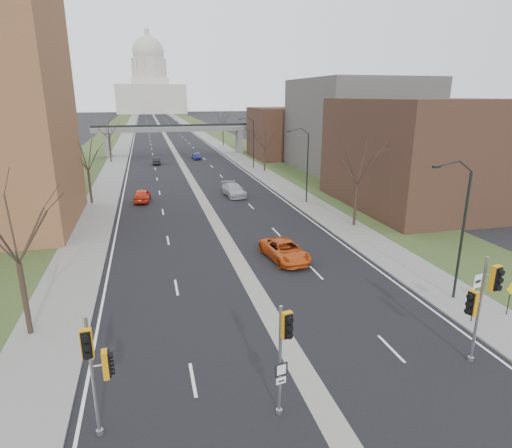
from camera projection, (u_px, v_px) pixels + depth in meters
name	position (u px, v px, depth m)	size (l,w,h in m)	color
ground	(313.00, 390.00, 18.59)	(700.00, 700.00, 0.00)	black
road_surface	(162.00, 130.00, 157.77)	(20.00, 600.00, 0.01)	black
median_strip	(162.00, 130.00, 157.77)	(1.20, 600.00, 0.02)	gray
sidewalk_right	(195.00, 130.00, 160.60)	(4.00, 600.00, 0.12)	gray
sidewalk_left	(129.00, 131.00, 154.91)	(4.00, 600.00, 0.12)	gray
grass_verge_right	(211.00, 129.00, 162.02)	(8.00, 600.00, 0.10)	#2B3E1C
grass_verge_left	(111.00, 131.00, 153.49)	(8.00, 600.00, 0.10)	#2B3E1C
commercial_block_near	(421.00, 154.00, 48.53)	(16.00, 20.00, 12.00)	#442A20
commercial_block_mid	(356.00, 126.00, 71.32)	(18.00, 22.00, 15.00)	#55524D
commercial_block_far	(288.00, 133.00, 87.32)	(14.00, 14.00, 10.00)	#442A20
pedestrian_bridge	(175.00, 132.00, 91.42)	(34.00, 3.00, 6.45)	slate
capitol	(150.00, 87.00, 310.15)	(48.00, 42.00, 55.75)	beige
streetlight_near	(457.00, 192.00, 24.76)	(2.61, 0.20, 8.70)	black
streetlight_mid	(302.00, 144.00, 48.89)	(2.61, 0.20, 8.70)	black
streetlight_far	(249.00, 128.00, 73.01)	(2.61, 0.20, 8.70)	black
tree_left_a	(11.00, 216.00, 21.02)	(7.20, 7.20, 9.40)	#382B21
tree_left_b	(86.00, 151.00, 48.97)	(6.75, 6.75, 8.81)	#382B21
tree_left_c	(108.00, 125.00, 80.29)	(7.65, 7.65, 9.99)	#382B21
tree_right_a	(358.00, 158.00, 40.18)	(7.20, 7.20, 9.40)	#382B21
tree_right_b	(265.00, 136.00, 71.03)	(6.30, 6.30, 8.22)	#382B21
tree_right_c	(223.00, 117.00, 107.79)	(7.65, 7.65, 9.99)	#382B21
signal_pole_left	(96.00, 362.00, 15.15)	(0.86, 0.92, 4.96)	gray
signal_pole_median	(284.00, 344.00, 16.07)	(0.59, 0.80, 4.80)	gray
signal_pole_right	(482.00, 297.00, 19.40)	(1.10, 0.91, 5.38)	gray
speed_limit_sign	(476.00, 289.00, 23.52)	(0.60, 0.18, 2.84)	black
warning_sign	(510.00, 293.00, 24.43)	(0.80, 0.17, 2.07)	black
car_left_near	(142.00, 195.00, 51.58)	(1.83, 4.55, 1.55)	red
car_left_far	(157.00, 161.00, 79.76)	(1.36, 3.89, 1.28)	black
car_right_near	(285.00, 250.00, 33.23)	(2.51, 5.45, 1.51)	#C04914
car_right_mid	(234.00, 190.00, 54.43)	(2.20, 5.41, 1.57)	#A2A3AA
car_right_far	(196.00, 156.00, 85.99)	(1.49, 3.70, 1.26)	navy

